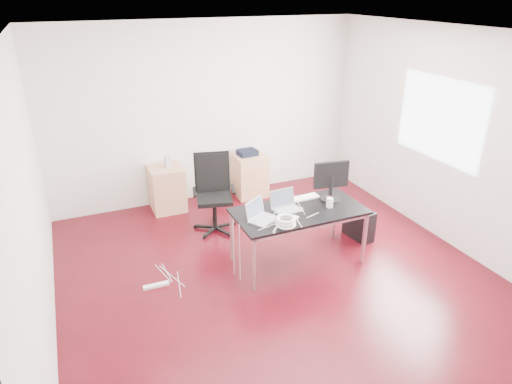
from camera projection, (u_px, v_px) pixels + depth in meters
name	position (u px, v px, depth m)	size (l,w,h in m)	color
room_shell	(278.00, 165.00, 5.07)	(5.00, 5.00, 5.00)	#3B060D
desk	(299.00, 214.00, 5.57)	(1.60, 0.80, 0.73)	black
office_chair	(213.00, 189.00, 6.43)	(0.58, 0.60, 1.08)	black
filing_cabinet_left	(167.00, 189.00, 7.07)	(0.50, 0.50, 0.70)	tan
filing_cabinet_right	(250.00, 175.00, 7.57)	(0.50, 0.50, 0.70)	tan
pc_tower	(359.00, 223.00, 6.31)	(0.20, 0.45, 0.44)	black
wastebasket	(221.00, 191.00, 7.49)	(0.24, 0.24, 0.28)	black
power_strip	(156.00, 285.00, 5.34)	(0.30, 0.06, 0.04)	white
laptop_left	(260.00, 215.00, 5.30)	(0.41, 0.39, 0.23)	silver
laptop_right	(285.00, 205.00, 5.54)	(0.35, 0.28, 0.23)	silver
monitor	(331.00, 179.00, 5.71)	(0.45, 0.26, 0.51)	black
keyboard	(303.00, 198.00, 5.83)	(0.44, 0.14, 0.02)	white
cup_white	(330.00, 203.00, 5.59)	(0.08, 0.08, 0.12)	white
cup_brown	(329.00, 201.00, 5.67)	(0.08, 0.08, 0.10)	#5F2B20
cable_coil	(286.00, 222.00, 5.16)	(0.24, 0.24, 0.11)	white
power_adapter	(295.00, 218.00, 5.33)	(0.07, 0.07, 0.03)	white
speaker	(168.00, 162.00, 6.89)	(0.09, 0.08, 0.18)	#9E9E9E
navy_garment	(247.00, 152.00, 7.42)	(0.30, 0.24, 0.09)	black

